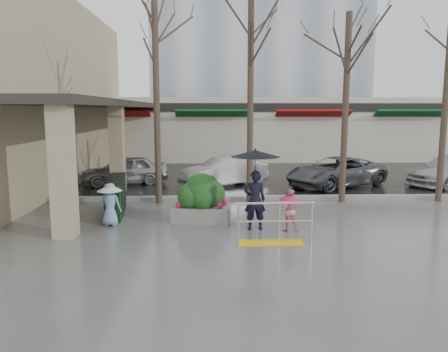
{
  "coord_description": "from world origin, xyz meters",
  "views": [
    {
      "loc": [
        -0.16,
        -11.51,
        3.24
      ],
      "look_at": [
        0.23,
        1.27,
        1.3
      ],
      "focal_mm": 35.0,
      "sensor_mm": 36.0,
      "label": 1
    }
  ],
  "objects": [
    {
      "name": "curb",
      "position": [
        0.0,
        4.0,
        0.07
      ],
      "size": [
        120.0,
        0.3,
        0.15
      ],
      "primitive_type": "cube",
      "color": "gray",
      "rests_on": "ground"
    },
    {
      "name": "news_boxes",
      "position": [
        -3.12,
        1.87,
        0.6
      ],
      "size": [
        0.71,
        2.17,
        1.19
      ],
      "rotation": [
        0.0,
        0.0,
        0.11
      ],
      "color": "#0C3714",
      "rests_on": "ground"
    },
    {
      "name": "child_blue",
      "position": [
        -3.0,
        0.59,
        0.72
      ],
      "size": [
        0.71,
        0.71,
        1.22
      ],
      "rotation": [
        0.0,
        0.0,
        2.95
      ],
      "color": "#759FD0",
      "rests_on": "ground"
    },
    {
      "name": "handrail",
      "position": [
        1.36,
        -1.2,
        0.38
      ],
      "size": [
        1.9,
        0.5,
        1.03
      ],
      "color": "yellow",
      "rests_on": "ground"
    },
    {
      "name": "canopy_slab",
      "position": [
        -4.8,
        8.0,
        3.62
      ],
      "size": [
        2.8,
        18.0,
        0.25
      ],
      "primitive_type": "cube",
      "color": "#2D2823",
      "rests_on": "pillar_front"
    },
    {
      "name": "tree_west",
      "position": [
        -2.0,
        3.6,
        5.08
      ],
      "size": [
        3.2,
        3.2,
        6.8
      ],
      "color": "#382B21",
      "rests_on": "ground"
    },
    {
      "name": "child_pink",
      "position": [
        1.93,
        -0.1,
        0.64
      ],
      "size": [
        0.59,
        0.59,
        1.14
      ],
      "rotation": [
        0.0,
        0.0,
        3.05
      ],
      "color": "pink",
      "rests_on": "ground"
    },
    {
      "name": "car_b",
      "position": [
        0.4,
        7.03,
        0.63
      ],
      "size": [
        3.99,
        3.04,
        1.26
      ],
      "primitive_type": "imported",
      "rotation": [
        0.0,
        0.0,
        -1.06
      ],
      "color": "beige",
      "rests_on": "ground"
    },
    {
      "name": "tree_mideast",
      "position": [
        4.5,
        3.6,
        4.86
      ],
      "size": [
        3.2,
        3.2,
        6.5
      ],
      "color": "#382B21",
      "rests_on": "ground"
    },
    {
      "name": "planter",
      "position": [
        -0.44,
        0.94,
        0.69
      ],
      "size": [
        1.77,
        1.1,
        1.44
      ],
      "rotation": [
        0.0,
        0.0,
        -0.18
      ],
      "color": "gray",
      "rests_on": "ground"
    },
    {
      "name": "pillar_back",
      "position": [
        -3.9,
        6.0,
        1.75
      ],
      "size": [
        0.55,
        0.55,
        3.5
      ],
      "primitive_type": "cube",
      "color": "tan",
      "rests_on": "ground"
    },
    {
      "name": "ground",
      "position": [
        0.0,
        0.0,
        0.0
      ],
      "size": [
        120.0,
        120.0,
        0.0
      ],
      "primitive_type": "plane",
      "color": "#51514F",
      "rests_on": "ground"
    },
    {
      "name": "car_c",
      "position": [
        5.14,
        6.64,
        0.63
      ],
      "size": [
        4.98,
        4.03,
        1.26
      ],
      "primitive_type": "imported",
      "rotation": [
        0.0,
        0.0,
        -1.06
      ],
      "color": "#4F5256",
      "rests_on": "ground"
    },
    {
      "name": "office_tower",
      "position": [
        4.0,
        30.0,
        12.5
      ],
      "size": [
        18.0,
        12.0,
        25.0
      ],
      "primitive_type": "cube",
      "color": "#8C99A8",
      "rests_on": "ground"
    },
    {
      "name": "tree_midwest",
      "position": [
        1.2,
        3.6,
        5.23
      ],
      "size": [
        3.2,
        3.2,
        7.0
      ],
      "color": "#382B21",
      "rests_on": "ground"
    },
    {
      "name": "street_asphalt",
      "position": [
        0.0,
        22.0,
        0.01
      ],
      "size": [
        120.0,
        36.0,
        0.01
      ],
      "primitive_type": "cube",
      "color": "black",
      "rests_on": "ground"
    },
    {
      "name": "car_a",
      "position": [
        -3.95,
        7.55,
        0.63
      ],
      "size": [
        3.97,
        2.52,
        1.26
      ],
      "primitive_type": "imported",
      "rotation": [
        0.0,
        0.0,
        -1.27
      ],
      "color": "#9FA0A4",
      "rests_on": "ground"
    },
    {
      "name": "pillar_front",
      "position": [
        -3.9,
        -0.5,
        1.75
      ],
      "size": [
        0.55,
        0.55,
        3.5
      ],
      "primitive_type": "cube",
      "color": "tan",
      "rests_on": "ground"
    },
    {
      "name": "storefront_row",
      "position": [
        2.0,
        17.97,
        2.01
      ],
      "size": [
        34.0,
        6.74,
        4.0
      ],
      "color": "beige",
      "rests_on": "ground"
    },
    {
      "name": "woman",
      "position": [
        1.03,
        0.06,
        1.4
      ],
      "size": [
        1.33,
        1.33,
        2.22
      ],
      "rotation": [
        0.0,
        0.0,
        3.22
      ],
      "color": "black",
      "rests_on": "ground"
    },
    {
      "name": "near_building",
      "position": [
        -9.0,
        8.0,
        4.0
      ],
      "size": [
        6.0,
        18.0,
        8.0
      ],
      "primitive_type": "cube",
      "color": "tan",
      "rests_on": "ground"
    }
  ]
}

